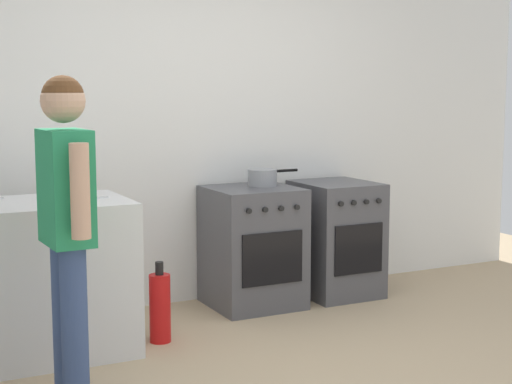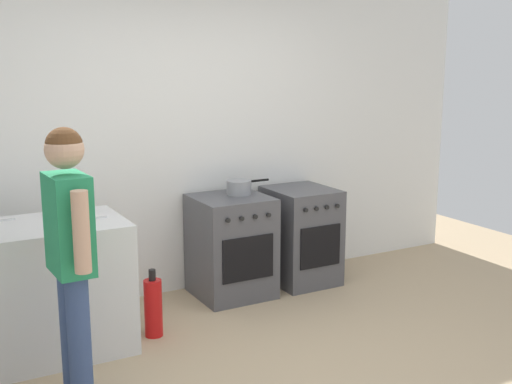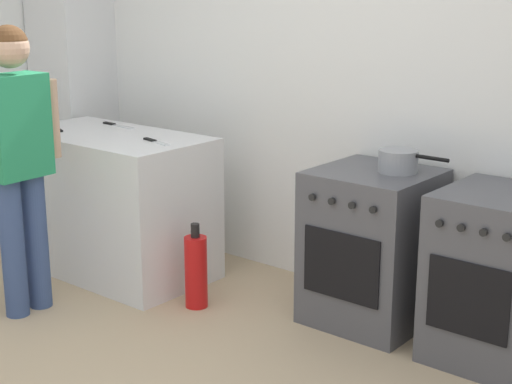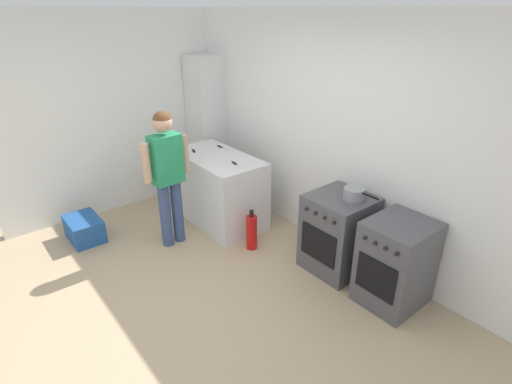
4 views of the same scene
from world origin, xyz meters
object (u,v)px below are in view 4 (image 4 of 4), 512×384
Objects in this scene: knife_utility at (236,165)px; recycling_crate_lower at (84,229)px; knife_chef at (223,148)px; pot at (354,194)px; oven_right at (396,263)px; oven_left at (338,233)px; larder_cabinet at (208,126)px; fire_extinguisher at (252,232)px; person at (167,169)px; knife_paring at (193,150)px.

knife_utility reaches higher than recycling_crate_lower.
pot is at bearing 5.95° from knife_chef.
knife_utility is 2.02m from recycling_crate_lower.
oven_right is 2.63m from knife_chef.
oven_left is 1.63× the size of recycling_crate_lower.
oven_left is 1.00× the size of oven_right.
pot is at bearing 174.70° from oven_right.
recycling_crate_lower is 2.24m from larder_cabinet.
fire_extinguisher is at bearing -17.85° from knife_chef.
person is (-1.68, -1.18, 0.04)m from pot.
pot is at bearing 27.02° from oven_left.
pot reaches higher than fire_extinguisher.
recycling_crate_lower is (-0.44, -1.79, -0.76)m from knife_chef.
pot reaches higher than knife_utility.
larder_cabinet is (-2.76, 0.05, 0.09)m from pot.
recycling_crate_lower is at bearing -134.71° from fire_extinguisher.
person is at bearing -153.56° from oven_right.
pot is 2.76m from larder_cabinet.
larder_cabinet is at bearing 134.26° from knife_paring.
oven_left is at bearing 35.69° from person.
oven_left is at bearing 39.93° from recycling_crate_lower.
larder_cabinet reaches higher than recycling_crate_lower.
knife_utility is (0.78, 0.13, -0.00)m from knife_paring.
fire_extinguisher is 2.03m from larder_cabinet.
knife_utility is at bearing -169.34° from oven_right.
knife_utility is at bearing 56.63° from recycling_crate_lower.
oven_right is 2.73× the size of knife_chef.
person is 1.21m from fire_extinguisher.
knife_paring is 0.41× the size of fire_extinguisher.
knife_paring is at bearing 128.23° from person.
fire_extinguisher is at bearing 45.29° from recycling_crate_lower.
knife_utility reaches higher than fire_extinguisher.
knife_chef is 1.02m from person.
oven_left is 0.70m from oven_right.
knife_paring is (-2.17, -0.55, -0.00)m from pot.
pot is 2.24m from knife_paring.
oven_right is 3.40m from larder_cabinet.
oven_right is 3.60m from recycling_crate_lower.
fire_extinguisher is at bearing -151.22° from oven_left.
knife_utility is 0.16× the size of person.
oven_right is 2.85m from knife_paring.
recycling_crate_lower is at bearing -147.25° from oven_right.
pot is (-0.59, 0.05, 0.48)m from oven_right.
larder_cabinet is at bearing 179.02° from pot.
knife_chef is 1.24× the size of knife_utility.
person is (0.31, -0.97, 0.05)m from knife_chef.
oven_left is at bearing -2.20° from larder_cabinet.
oven_right is 1.63× the size of recycling_crate_lower.
larder_cabinet is at bearing 99.28° from recycling_crate_lower.
oven_left is at bearing -152.98° from pot.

